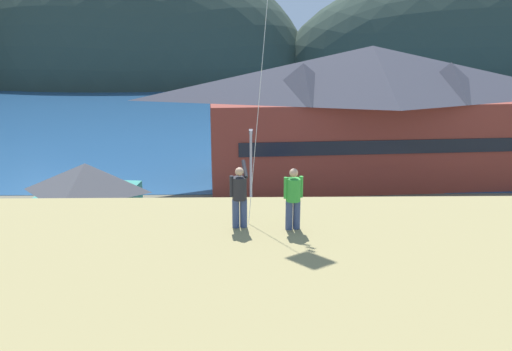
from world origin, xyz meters
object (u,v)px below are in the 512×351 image
at_px(parked_car_front_row_red, 329,241).
at_px(parking_light_pole, 251,172).
at_px(wharf_dock, 266,146).
at_px(parked_car_back_row_left, 474,281).
at_px(parked_car_mid_row_center, 372,290).
at_px(moored_boat_wharfside, 235,150).
at_px(moored_boat_outer_mooring, 298,149).
at_px(storage_shed_near_lot, 88,201).
at_px(parked_car_mid_row_far, 123,278).
at_px(person_kite_flyer, 239,195).
at_px(person_companion, 293,197).
at_px(harbor_lodge, 370,111).
at_px(parked_car_lone_by_shed, 194,237).
at_px(moored_boat_inner_slip, 236,148).

xyz_separation_m(parked_car_front_row_red, parking_light_pole, (-4.45, 4.82, 2.83)).
distance_m(wharf_dock, parked_car_back_row_left, 34.77).
relative_size(wharf_dock, parked_car_mid_row_center, 2.83).
height_order(wharf_dock, parked_car_back_row_left, parked_car_back_row_left).
height_order(moored_boat_wharfside, parked_car_front_row_red, moored_boat_wharfside).
bearing_deg(moored_boat_outer_mooring, parking_light_pole, -103.86).
xyz_separation_m(storage_shed_near_lot, parked_car_back_row_left, (20.80, -7.82, -1.55)).
bearing_deg(parked_car_mid_row_center, parked_car_front_row_red, 101.22).
relative_size(wharf_dock, parked_car_mid_row_far, 2.91).
xyz_separation_m(moored_boat_outer_mooring, parked_car_mid_row_center, (0.54, -31.21, 0.34)).
distance_m(person_kite_flyer, person_companion, 1.49).
relative_size(storage_shed_near_lot, person_kite_flyer, 3.39).
height_order(harbor_lodge, parked_car_mid_row_center, harbor_lodge).
bearing_deg(moored_boat_outer_mooring, parked_car_mid_row_center, -89.01).
distance_m(storage_shed_near_lot, parked_car_lone_by_shed, 7.13).
bearing_deg(person_kite_flyer, storage_shed_near_lot, 119.52).
bearing_deg(person_companion, harbor_lodge, 73.40).
relative_size(moored_boat_outer_mooring, parked_car_mid_row_center, 1.34).
relative_size(storage_shed_near_lot, moored_boat_outer_mooring, 1.08).
bearing_deg(wharf_dock, storage_shed_near_lot, -114.74).
distance_m(storage_shed_near_lot, person_kite_flyer, 20.31).
bearing_deg(parked_car_back_row_left, moored_boat_wharfside, 112.14).
bearing_deg(storage_shed_near_lot, moored_boat_outer_mooring, 56.18).
bearing_deg(parked_car_lone_by_shed, wharf_dock, 79.37).
height_order(moored_boat_inner_slip, person_kite_flyer, person_kite_flyer).
height_order(storage_shed_near_lot, parking_light_pole, parking_light_pole).
height_order(moored_boat_wharfside, parked_car_back_row_left, moored_boat_wharfside).
xyz_separation_m(moored_boat_wharfside, parked_car_mid_row_far, (-4.83, -29.72, 0.34)).
xyz_separation_m(parked_car_mid_row_center, parked_car_lone_by_shed, (-8.98, 6.69, 0.00)).
distance_m(moored_boat_wharfside, parked_car_mid_row_far, 30.11).
bearing_deg(harbor_lodge, moored_boat_outer_mooring, 120.42).
bearing_deg(parked_car_mid_row_far, parking_light_pole, 55.43).
relative_size(parked_car_back_row_left, person_kite_flyer, 2.32).
xyz_separation_m(storage_shed_near_lot, wharf_dock, (11.88, 25.77, -2.27)).
height_order(parked_car_lone_by_shed, person_companion, person_companion).
distance_m(moored_boat_inner_slip, parking_light_pole, 21.86).
bearing_deg(moored_boat_wharfside, parked_car_mid_row_center, -77.04).
height_order(harbor_lodge, parked_car_back_row_left, harbor_lodge).
xyz_separation_m(parked_car_mid_row_far, parked_car_back_row_left, (17.15, -0.56, 0.00)).
xyz_separation_m(parked_car_lone_by_shed, person_kite_flyer, (2.92, -14.96, 7.35)).
distance_m(moored_boat_wharfside, moored_boat_outer_mooring, 6.62).
bearing_deg(parked_car_back_row_left, parking_light_pole, 137.63).
bearing_deg(parked_car_mid_row_center, person_kite_flyer, -126.18).
height_order(parked_car_lone_by_shed, person_kite_flyer, person_kite_flyer).
relative_size(storage_shed_near_lot, parked_car_mid_row_center, 1.45).
bearing_deg(storage_shed_near_lot, parking_light_pole, 11.28).
relative_size(harbor_lodge, parking_light_pole, 4.52).
relative_size(moored_boat_outer_mooring, parking_light_pole, 0.89).
bearing_deg(harbor_lodge, person_kite_flyer, -109.19).
bearing_deg(parked_car_back_row_left, moored_boat_outer_mooring, 100.63).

